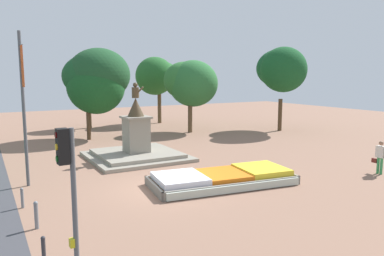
{
  "coord_description": "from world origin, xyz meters",
  "views": [
    {
      "loc": [
        -6.64,
        -14.3,
        4.88
      ],
      "look_at": [
        2.76,
        2.33,
        2.19
      ],
      "focal_mm": 35.0,
      "sensor_mm": 36.0,
      "label": 1
    }
  ],
  "objects_px": {
    "pedestrian_with_handbag": "(380,155)",
    "kerb_bollard_mid_b": "(22,197)",
    "banner_pole": "(24,106)",
    "statue_monument": "(137,146)",
    "kerb_bollard_south": "(44,251)",
    "kerb_bollard_mid_a": "(36,214)",
    "traffic_light_near_crossing": "(69,179)",
    "flower_planter": "(223,179)"
  },
  "relations": [
    {
      "from": "kerb_bollard_mid_b",
      "to": "statue_monument",
      "type": "bearing_deg",
      "value": 40.91
    },
    {
      "from": "pedestrian_with_handbag",
      "to": "kerb_bollard_south",
      "type": "bearing_deg",
      "value": -174.46
    },
    {
      "from": "kerb_bollard_south",
      "to": "kerb_bollard_mid_a",
      "type": "xyz_separation_m",
      "value": [
        0.16,
        2.72,
        0.04
      ]
    },
    {
      "from": "traffic_light_near_crossing",
      "to": "banner_pole",
      "type": "xyz_separation_m",
      "value": [
        -0.0,
        9.16,
        1.01
      ]
    },
    {
      "from": "banner_pole",
      "to": "kerb_bollard_mid_b",
      "type": "height_order",
      "value": "banner_pole"
    },
    {
      "from": "statue_monument",
      "to": "kerb_bollard_mid_b",
      "type": "xyz_separation_m",
      "value": [
        -6.76,
        -5.86,
        -0.33
      ]
    },
    {
      "from": "banner_pole",
      "to": "statue_monument",
      "type": "bearing_deg",
      "value": 25.14
    },
    {
      "from": "flower_planter",
      "to": "kerb_bollard_south",
      "type": "height_order",
      "value": "kerb_bollard_south"
    },
    {
      "from": "banner_pole",
      "to": "kerb_bollard_south",
      "type": "height_order",
      "value": "banner_pole"
    },
    {
      "from": "traffic_light_near_crossing",
      "to": "kerb_bollard_south",
      "type": "relative_size",
      "value": 4.41
    },
    {
      "from": "pedestrian_with_handbag",
      "to": "banner_pole",
      "type": "bearing_deg",
      "value": 157.59
    },
    {
      "from": "kerb_bollard_south",
      "to": "kerb_bollard_mid_a",
      "type": "height_order",
      "value": "kerb_bollard_mid_a"
    },
    {
      "from": "kerb_bollard_mid_b",
      "to": "pedestrian_with_handbag",
      "type": "bearing_deg",
      "value": -12.23
    },
    {
      "from": "flower_planter",
      "to": "banner_pole",
      "type": "xyz_separation_m",
      "value": [
        -7.65,
        4.11,
        3.3
      ]
    },
    {
      "from": "banner_pole",
      "to": "kerb_bollard_south",
      "type": "xyz_separation_m",
      "value": [
        -0.47,
        -7.94,
        -3.13
      ]
    },
    {
      "from": "statue_monument",
      "to": "kerb_bollard_mid_a",
      "type": "bearing_deg",
      "value": -128.8
    },
    {
      "from": "statue_monument",
      "to": "banner_pole",
      "type": "xyz_separation_m",
      "value": [
        -6.25,
        -2.93,
        2.84
      ]
    },
    {
      "from": "pedestrian_with_handbag",
      "to": "kerb_bollard_mid_b",
      "type": "distance_m",
      "value": 16.38
    },
    {
      "from": "banner_pole",
      "to": "traffic_light_near_crossing",
      "type": "bearing_deg",
      "value": -90.0
    },
    {
      "from": "traffic_light_near_crossing",
      "to": "pedestrian_with_handbag",
      "type": "xyz_separation_m",
      "value": [
        15.49,
        2.77,
        -1.63
      ]
    },
    {
      "from": "flower_planter",
      "to": "kerb_bollard_south",
      "type": "relative_size",
      "value": 8.05
    },
    {
      "from": "banner_pole",
      "to": "kerb_bollard_mid_b",
      "type": "relative_size",
      "value": 8.75
    },
    {
      "from": "kerb_bollard_south",
      "to": "kerb_bollard_mid_b",
      "type": "xyz_separation_m",
      "value": [
        -0.04,
        5.01,
        -0.04
      ]
    },
    {
      "from": "flower_planter",
      "to": "pedestrian_with_handbag",
      "type": "distance_m",
      "value": 8.2
    },
    {
      "from": "banner_pole",
      "to": "pedestrian_with_handbag",
      "type": "relative_size",
      "value": 4.06
    },
    {
      "from": "flower_planter",
      "to": "statue_monument",
      "type": "distance_m",
      "value": 7.2
    },
    {
      "from": "kerb_bollard_mid_a",
      "to": "pedestrian_with_handbag",
      "type": "bearing_deg",
      "value": -4.24
    },
    {
      "from": "banner_pole",
      "to": "pedestrian_with_handbag",
      "type": "xyz_separation_m",
      "value": [
        15.49,
        -6.39,
        -2.64
      ]
    },
    {
      "from": "pedestrian_with_handbag",
      "to": "kerb_bollard_mid_a",
      "type": "distance_m",
      "value": 15.85
    },
    {
      "from": "flower_planter",
      "to": "traffic_light_near_crossing",
      "type": "xyz_separation_m",
      "value": [
        -7.65,
        -5.05,
        2.28
      ]
    },
    {
      "from": "traffic_light_near_crossing",
      "to": "kerb_bollard_mid_b",
      "type": "distance_m",
      "value": 6.62
    },
    {
      "from": "kerb_bollard_mid_a",
      "to": "kerb_bollard_mid_b",
      "type": "distance_m",
      "value": 2.31
    },
    {
      "from": "pedestrian_with_handbag",
      "to": "kerb_bollard_south",
      "type": "distance_m",
      "value": 16.04
    },
    {
      "from": "statue_monument",
      "to": "kerb_bollard_south",
      "type": "distance_m",
      "value": 12.78
    },
    {
      "from": "statue_monument",
      "to": "kerb_bollard_mid_b",
      "type": "bearing_deg",
      "value": -139.09
    },
    {
      "from": "traffic_light_near_crossing",
      "to": "banner_pole",
      "type": "distance_m",
      "value": 9.21
    },
    {
      "from": "statue_monument",
      "to": "banner_pole",
      "type": "relative_size",
      "value": 0.81
    },
    {
      "from": "pedestrian_with_handbag",
      "to": "kerb_bollard_south",
      "type": "relative_size",
      "value": 1.97
    },
    {
      "from": "flower_planter",
      "to": "kerb_bollard_mid_a",
      "type": "height_order",
      "value": "kerb_bollard_mid_a"
    },
    {
      "from": "traffic_light_near_crossing",
      "to": "banner_pole",
      "type": "height_order",
      "value": "banner_pole"
    },
    {
      "from": "banner_pole",
      "to": "kerb_bollard_mid_b",
      "type": "bearing_deg",
      "value": -99.85
    },
    {
      "from": "flower_planter",
      "to": "statue_monument",
      "type": "bearing_deg",
      "value": 101.23
    }
  ]
}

